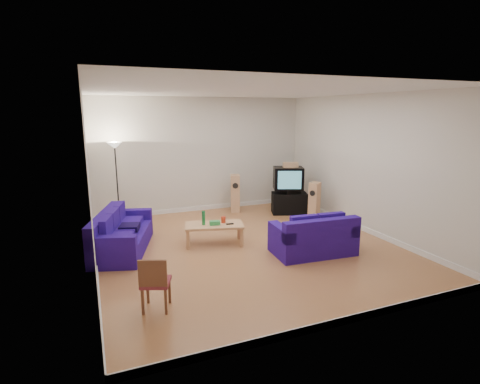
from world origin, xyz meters
name	(u,v)px	position (x,y,z in m)	size (l,w,h in m)	color
room	(247,175)	(0.00, 0.00, 1.54)	(6.01, 6.51, 3.21)	brown
sofa_three_seat	(120,237)	(-2.50, 0.75, 0.30)	(1.47, 2.25, 0.80)	#1D0B58
sofa_loveseat	(314,239)	(1.07, -0.90, 0.30)	(1.65, 1.00, 0.80)	#1D0B58
coffee_table	(214,226)	(-0.60, 0.40, 0.39)	(1.34, 0.90, 0.45)	tan
bottle	(204,218)	(-0.82, 0.43, 0.60)	(0.07, 0.07, 0.30)	#197233
tissue_box	(215,223)	(-0.60, 0.34, 0.49)	(0.21, 0.12, 0.09)	green
red_canister	(223,220)	(-0.38, 0.42, 0.51)	(0.10, 0.10, 0.14)	red
remote	(230,224)	(-0.29, 0.26, 0.46)	(0.16, 0.05, 0.02)	black
tv_stand	(289,203)	(2.14, 1.99, 0.29)	(0.96, 0.53, 0.58)	black
av_receiver	(291,191)	(2.17, 1.98, 0.64)	(0.45, 0.37, 0.10)	black
television	(288,178)	(2.11, 2.04, 0.99)	(0.95, 0.83, 0.61)	black
centre_speaker	(291,165)	(2.15, 2.00, 1.37)	(0.40, 0.16, 0.14)	tan
speaker_left	(235,193)	(0.79, 2.70, 0.54)	(0.34, 0.38, 1.07)	tan
speaker_right	(314,201)	(2.45, 1.22, 0.50)	(0.37, 0.35, 0.99)	tan
floor_lamp	(115,157)	(-2.37, 2.70, 1.71)	(0.36, 0.36, 2.07)	black
dining_chair	(155,281)	(-2.25, -1.93, 0.46)	(0.51, 0.51, 0.82)	brown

